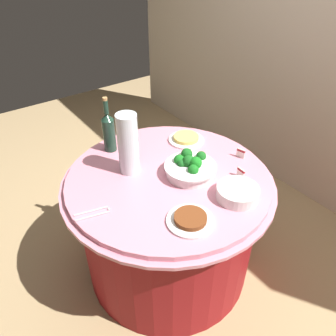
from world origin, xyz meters
The scene contains 11 objects.
ground_plane centered at (0.00, 0.00, 0.00)m, with size 6.00×6.00×0.00m, color tan.
buffet_table centered at (0.00, 0.00, 0.38)m, with size 1.16×1.16×0.74m.
broccoli_bowl centered at (0.06, 0.10, 0.79)m, with size 0.28×0.28×0.12m.
plate_stack centered at (0.35, 0.17, 0.77)m, with size 0.21×0.21×0.06m.
wine_bottle centered at (-0.41, -0.12, 0.87)m, with size 0.07×0.07×0.34m.
decorative_fruit_vase centered at (-0.16, -0.14, 0.89)m, with size 0.11×0.11×0.34m.
serving_tongs centered at (0.03, -0.46, 0.74)m, with size 0.08×0.17×0.01m.
food_plate_stir_fry centered at (0.34, -0.13, 0.75)m, with size 0.22×0.22×0.04m.
food_plate_noodles centered at (-0.22, 0.31, 0.75)m, with size 0.22×0.22×0.03m.
label_placard_front centered at (0.11, 0.44, 0.77)m, with size 0.05×0.02×0.05m.
label_placard_mid centered at (0.24, 0.30, 0.77)m, with size 0.05×0.01×0.05m.
Camera 1 is at (1.14, -0.84, 1.82)m, focal length 35.18 mm.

